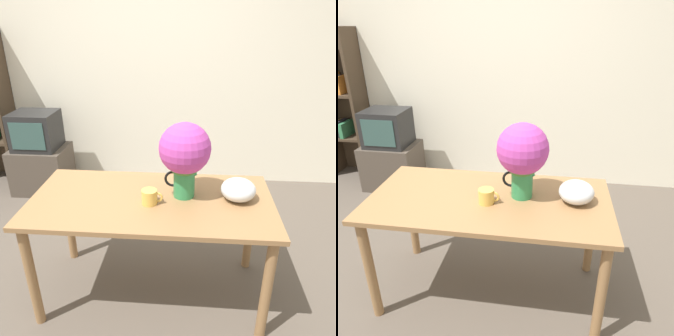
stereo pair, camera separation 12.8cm
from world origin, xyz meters
TOP-DOWN VIEW (x-y plane):
  - ground_plane at (0.00, 0.00)m, footprint 12.00×12.00m
  - wall_back at (0.00, 1.88)m, footprint 8.00×0.05m
  - table at (0.24, 0.03)m, footprint 1.49×0.74m
  - flower_vase at (0.44, 0.09)m, footprint 0.31×0.31m
  - coffee_mug at (0.24, -0.03)m, footprint 0.13×0.09m
  - white_bowl at (0.77, 0.06)m, footprint 0.21×0.21m
  - tv_stand at (-1.16, 1.45)m, footprint 0.58×0.46m
  - tv_set at (-1.16, 1.45)m, footprint 0.45×0.40m
  - bookshelf at (-1.83, 1.71)m, footprint 0.49×0.32m

SIDE VIEW (x-z plane):
  - ground_plane at x=0.00m, z-range 0.00..0.00m
  - tv_stand at x=-1.16m, z-range 0.00..0.49m
  - table at x=0.24m, z-range 0.27..1.02m
  - tv_set at x=-1.16m, z-range 0.49..0.88m
  - coffee_mug at x=0.24m, z-range 0.75..0.84m
  - white_bowl at x=0.77m, z-range 0.75..0.88m
  - bookshelf at x=-1.83m, z-range 0.09..1.80m
  - flower_vase at x=0.44m, z-range 0.79..1.27m
  - wall_back at x=0.00m, z-range 0.00..2.60m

